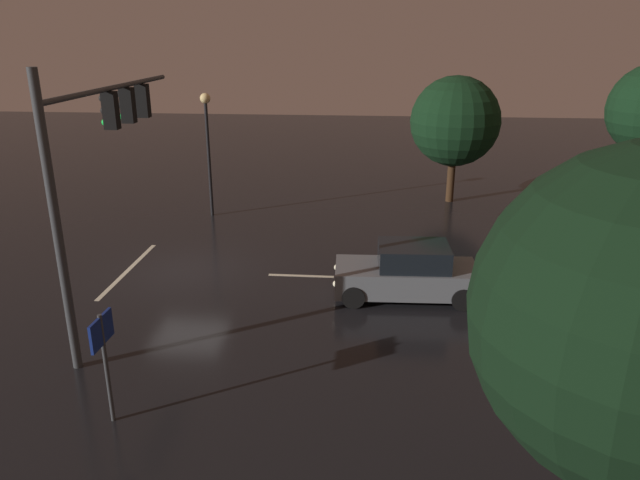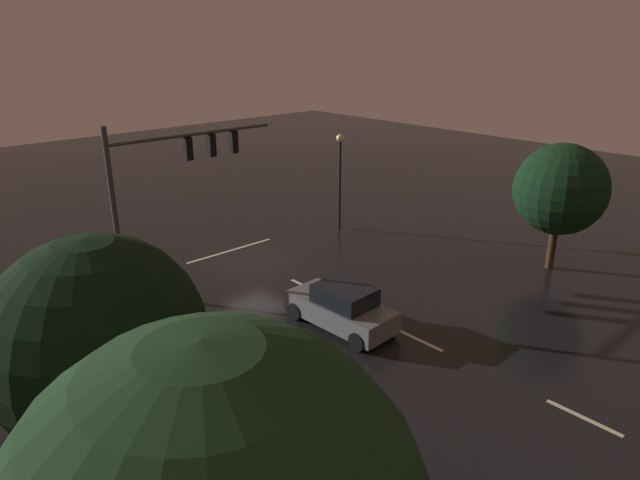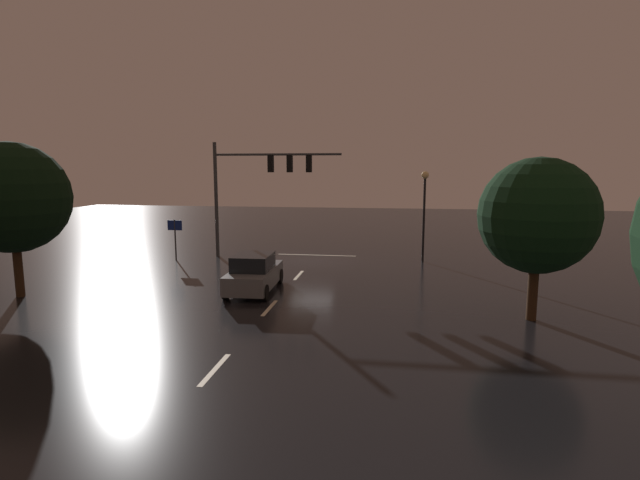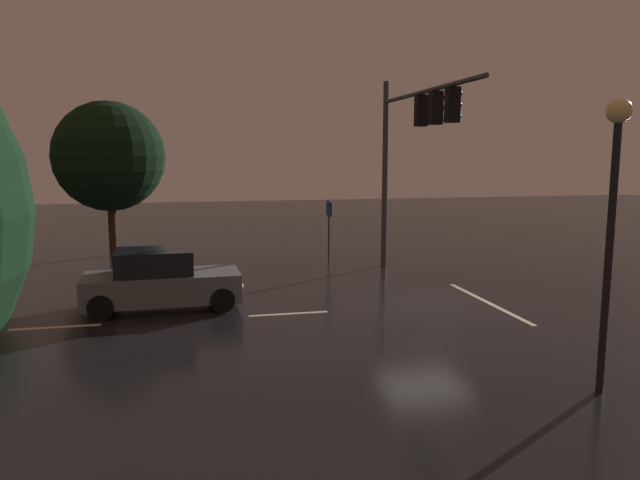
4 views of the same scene
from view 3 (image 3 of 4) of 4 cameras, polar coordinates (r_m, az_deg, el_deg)
ground_plane at (r=29.00m, az=-1.02°, el=-2.47°), size 80.00×80.00×0.00m
traffic_signal_assembly at (r=29.99m, az=-7.12°, el=7.46°), size 7.93×0.47×7.07m
lane_dash_far at (r=25.15m, az=-2.53°, el=-4.16°), size 0.16×2.20×0.01m
lane_dash_mid at (r=19.48m, az=-5.95°, el=-7.94°), size 0.16×2.20×0.01m
lane_dash_near at (r=14.08m, az=-12.24°, el=-14.62°), size 0.16×2.20×0.01m
stop_bar at (r=30.93m, az=-0.41°, el=-1.78°), size 5.00×0.16×0.01m
car_approaching at (r=22.03m, az=-7.75°, el=-3.92°), size 2.04×4.42×1.70m
street_lamp_left_kerb at (r=28.95m, az=12.17°, el=4.70°), size 0.44×0.44×5.32m
route_sign at (r=30.24m, az=-16.68°, el=1.04°), size 0.90×0.09×2.47m
tree_right_near at (r=24.15m, az=-32.49°, el=4.21°), size 4.67×4.67×6.60m
tree_left_far at (r=18.82m, az=24.21°, el=2.61°), size 4.13×4.13×5.89m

